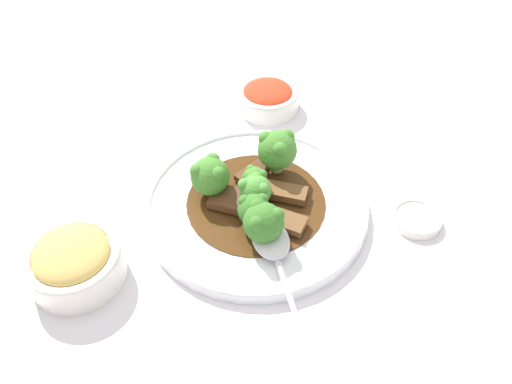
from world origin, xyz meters
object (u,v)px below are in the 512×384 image
at_px(beef_strip_0, 252,173).
at_px(side_bowl_appetizer, 74,262).
at_px(serving_spoon, 275,251).
at_px(side_bowl_kimchi, 268,97).
at_px(broccoli_floret_1, 210,175).
at_px(broccoli_floret_2, 255,179).
at_px(broccoli_floret_5, 263,222).
at_px(main_plate, 256,204).
at_px(beef_strip_2, 282,218).
at_px(sauce_dish, 417,218).
at_px(broccoli_floret_3, 277,149).
at_px(beef_strip_3, 282,192).
at_px(beef_strip_1, 234,200).
at_px(broccoli_floret_4, 255,190).
at_px(broccoli_floret_0, 254,209).

distance_m(beef_strip_0, side_bowl_appetizer, 0.27).
bearing_deg(serving_spoon, side_bowl_kimchi, 52.80).
distance_m(broccoli_floret_1, broccoli_floret_2, 0.06).
height_order(broccoli_floret_5, side_bowl_appetizer, broccoli_floret_5).
xyz_separation_m(main_plate, side_bowl_appetizer, (-0.24, 0.04, 0.02)).
bearing_deg(beef_strip_2, sauce_dish, -33.33).
distance_m(main_plate, beef_strip_0, 0.05).
height_order(broccoli_floret_3, side_bowl_kimchi, broccoli_floret_3).
distance_m(beef_strip_2, side_bowl_appetizer, 0.26).
relative_size(beef_strip_2, side_bowl_kimchi, 0.72).
height_order(beef_strip_3, broccoli_floret_5, broccoli_floret_5).
relative_size(broccoli_floret_1, broccoli_floret_5, 1.04).
bearing_deg(beef_strip_2, broccoli_floret_2, 86.63).
height_order(beef_strip_1, side_bowl_appetizer, side_bowl_appetizer).
xyz_separation_m(beef_strip_2, side_bowl_appetizer, (-0.25, 0.10, 0.01)).
distance_m(broccoli_floret_3, serving_spoon, 0.16).
xyz_separation_m(beef_strip_0, beef_strip_2, (-0.02, -0.09, 0.00)).
xyz_separation_m(main_plate, side_bowl_kimchi, (0.16, 0.17, 0.01)).
height_order(main_plate, side_bowl_appetizer, side_bowl_appetizer).
bearing_deg(beef_strip_2, broccoli_floret_1, 113.50).
relative_size(broccoli_floret_3, broccoli_floret_4, 1.28).
relative_size(beef_strip_1, broccoli_floret_1, 1.33).
bearing_deg(broccoli_floret_2, serving_spoon, -114.75).
relative_size(main_plate, broccoli_floret_3, 4.74).
relative_size(beef_strip_0, broccoli_floret_3, 0.79).
distance_m(beef_strip_2, beef_strip_3, 0.05).
relative_size(broccoli_floret_2, side_bowl_kimchi, 0.39).
relative_size(broccoli_floret_1, broccoli_floret_3, 0.86).
bearing_deg(serving_spoon, broccoli_floret_4, 68.51).
relative_size(broccoli_floret_2, broccoli_floret_4, 0.80).
relative_size(broccoli_floret_5, serving_spoon, 0.23).
bearing_deg(broccoli_floret_4, side_bowl_appetizer, 167.15).
bearing_deg(main_plate, beef_strip_0, 58.87).
bearing_deg(beef_strip_1, broccoli_floret_4, -45.61).
bearing_deg(side_bowl_appetizer, side_bowl_kimchi, 17.93).
distance_m(main_plate, broccoli_floret_1, 0.08).
distance_m(broccoli_floret_0, broccoli_floret_3, 0.11).
bearing_deg(beef_strip_1, broccoli_floret_2, 2.20).
relative_size(beef_strip_1, beef_strip_3, 1.06).
xyz_separation_m(broccoli_floret_1, broccoli_floret_5, (0.01, -0.11, -0.00)).
xyz_separation_m(beef_strip_1, beef_strip_3, (0.06, -0.03, 0.00)).
xyz_separation_m(beef_strip_2, side_bowl_kimchi, (0.16, 0.23, -0.00)).
bearing_deg(broccoli_floret_4, broccoli_floret_3, 29.36).
bearing_deg(broccoli_floret_4, main_plate, 48.62).
height_order(broccoli_floret_2, serving_spoon, broccoli_floret_2).
bearing_deg(broccoli_floret_2, side_bowl_kimchi, 46.52).
relative_size(broccoli_floret_2, side_bowl_appetizer, 0.35).
height_order(broccoli_floret_5, sauce_dish, broccoli_floret_5).
bearing_deg(beef_strip_0, broccoli_floret_2, -121.50).
bearing_deg(beef_strip_1, broccoli_floret_0, -88.67).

